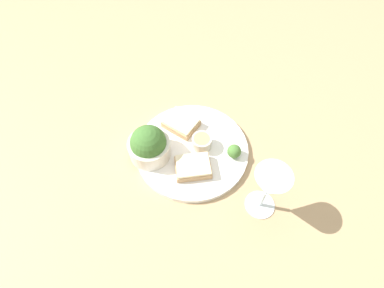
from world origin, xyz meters
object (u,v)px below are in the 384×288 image
object	(u,v)px
salad_bowl	(149,145)
sauce_ramekin	(202,142)
cheese_toast_near	(193,167)
wine_glass	(269,186)
cheese_toast_far	(181,123)

from	to	relation	value
salad_bowl	sauce_ramekin	bearing A→B (deg)	-163.38
sauce_ramekin	cheese_toast_near	bearing A→B (deg)	78.63
cheese_toast_near	wine_glass	distance (m)	0.19
wine_glass	sauce_ramekin	bearing A→B (deg)	-43.03
cheese_toast_near	salad_bowl	bearing A→B (deg)	-16.80
salad_bowl	wine_glass	world-z (taller)	wine_glass
cheese_toast_far	wine_glass	xyz separation A→B (m)	(-0.21, 0.19, 0.07)
sauce_ramekin	cheese_toast_far	xyz separation A→B (m)	(0.06, -0.06, -0.01)
salad_bowl	cheese_toast_far	size ratio (longest dim) A/B	0.97
cheese_toast_near	cheese_toast_far	size ratio (longest dim) A/B	0.92
cheese_toast_far	wine_glass	distance (m)	0.29
salad_bowl	sauce_ramekin	world-z (taller)	salad_bowl
salad_bowl	wine_glass	xyz separation A→B (m)	(-0.27, 0.10, 0.05)
cheese_toast_near	sauce_ramekin	bearing A→B (deg)	-101.37
sauce_ramekin	cheese_toast_near	xyz separation A→B (m)	(0.01, 0.07, -0.01)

